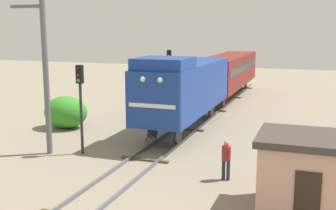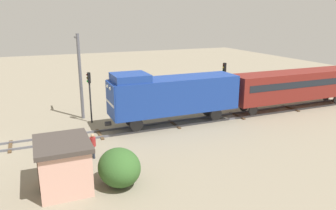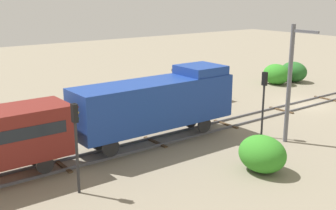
{
  "view_description": "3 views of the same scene",
  "coord_description": "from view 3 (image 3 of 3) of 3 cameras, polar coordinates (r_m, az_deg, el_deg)",
  "views": [
    {
      "loc": [
        7.56,
        -8.14,
        6.31
      ],
      "look_at": [
        0.78,
        10.88,
        2.57
      ],
      "focal_mm": 45.0,
      "sensor_mm": 36.0,
      "label": 1
    },
    {
      "loc": [
        24.74,
        5.27,
        9.25
      ],
      "look_at": [
        0.64,
        15.39,
        2.04
      ],
      "focal_mm": 35.0,
      "sensor_mm": 36.0,
      "label": 2
    },
    {
      "loc": [
        -21.37,
        31.36,
        9.52
      ],
      "look_at": [
        -0.05,
        15.24,
        2.42
      ],
      "focal_mm": 45.0,
      "sensor_mm": 36.0,
      "label": 3
    }
  ],
  "objects": [
    {
      "name": "bush_near",
      "position": [
        48.81,
        16.64,
        4.33
      ],
      "size": [
        3.06,
        2.51,
        2.23
      ],
      "primitive_type": "ellipsoid",
      "color": "#266126",
      "rests_on": "ground"
    },
    {
      "name": "traffic_signal_mid",
      "position": [
        28.86,
        12.87,
        1.67
      ],
      "size": [
        0.32,
        0.34,
        4.5
      ],
      "color": "#262628",
      "rests_on": "ground"
    },
    {
      "name": "catenary_mast",
      "position": [
        28.03,
        16.23,
        3.12
      ],
      "size": [
        1.94,
        0.28,
        7.7
      ],
      "color": "#595960",
      "rests_on": "ground"
    },
    {
      "name": "locomotive",
      "position": [
        27.14,
        -1.45,
        0.48
      ],
      "size": [
        2.9,
        11.6,
        4.6
      ],
      "color": "navy",
      "rests_on": "railway_track"
    },
    {
      "name": "bush_far",
      "position": [
        38.01,
        -0.38,
        1.99
      ],
      "size": [
        2.87,
        2.35,
        2.09
      ],
      "primitive_type": "ellipsoid",
      "color": "#305926",
      "rests_on": "ground"
    },
    {
      "name": "ground_plane",
      "position": [
        39.13,
        18.04,
        0.05
      ],
      "size": [
        116.98,
        116.98,
        0.0
      ],
      "primitive_type": "plane",
      "color": "gray"
    },
    {
      "name": "relay_hut",
      "position": [
        39.06,
        3.73,
        2.83
      ],
      "size": [
        3.5,
        2.9,
        2.74
      ],
      "color": "#D19E8C",
      "rests_on": "ground"
    },
    {
      "name": "railway_track",
      "position": [
        39.11,
        18.05,
        0.15
      ],
      "size": [
        2.4,
        77.99,
        0.16
      ],
      "color": "#595960",
      "rests_on": "ground"
    },
    {
      "name": "traffic_signal_far",
      "position": [
        20.49,
        -12.37,
        -3.63
      ],
      "size": [
        0.32,
        0.34,
        4.54
      ],
      "color": "#262628",
      "rests_on": "ground"
    },
    {
      "name": "bush_back",
      "position": [
        46.94,
        14.45,
        4.06
      ],
      "size": [
        3.01,
        2.46,
        2.19
      ],
      "primitive_type": "ellipsoid",
      "color": "#328926",
      "rests_on": "ground"
    },
    {
      "name": "worker_by_signal",
      "position": [
        35.34,
        4.56,
        0.87
      ],
      "size": [
        0.38,
        0.38,
        1.7
      ],
      "rotation": [
        0.0,
        0.0,
        2.15
      ],
      "color": "#262B38",
      "rests_on": "ground"
    },
    {
      "name": "bush_mid",
      "position": [
        23.74,
        12.64,
        -6.48
      ],
      "size": [
        2.81,
        2.3,
        2.04
      ],
      "primitive_type": "ellipsoid",
      "color": "#348A26",
      "rests_on": "ground"
    }
  ]
}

